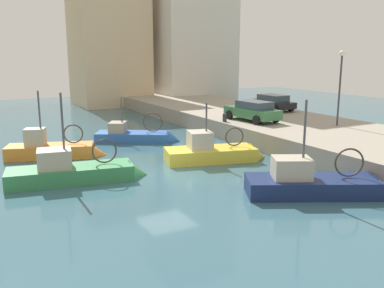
# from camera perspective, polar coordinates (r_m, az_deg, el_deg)

# --- Properties ---
(water_surface) EXTENTS (80.00, 80.00, 0.00)m
(water_surface) POSITION_cam_1_polar(r_m,az_deg,el_deg) (20.90, -3.56, -4.14)
(water_surface) COLOR #386070
(water_surface) RESTS_ON ground
(quay_wall) EXTENTS (9.00, 56.00, 1.20)m
(quay_wall) POSITION_cam_1_polar(r_m,az_deg,el_deg) (27.53, 18.61, 0.54)
(quay_wall) COLOR #9E9384
(quay_wall) RESTS_ON ground
(fishing_boat_navy) EXTENTS (6.40, 4.53, 4.90)m
(fishing_boat_navy) POSITION_cam_1_polar(r_m,az_deg,el_deg) (18.77, 16.78, -6.16)
(fishing_boat_navy) COLOR navy
(fishing_boat_navy) RESTS_ON ground
(fishing_boat_yellow) EXTENTS (6.02, 3.27, 4.08)m
(fishing_boat_yellow) POSITION_cam_1_polar(r_m,az_deg,el_deg) (23.52, 3.30, -1.92)
(fishing_boat_yellow) COLOR gold
(fishing_boat_yellow) RESTS_ON ground
(fishing_boat_blue) EXTENTS (5.72, 4.39, 3.80)m
(fishing_boat_blue) POSITION_cam_1_polar(r_m,az_deg,el_deg) (28.80, -7.26, 0.58)
(fishing_boat_blue) COLOR #2D60B7
(fishing_boat_blue) RESTS_ON ground
(fishing_boat_orange) EXTENTS (5.75, 3.31, 4.57)m
(fishing_boat_orange) POSITION_cam_1_polar(r_m,az_deg,el_deg) (25.46, -17.91, -1.44)
(fishing_boat_orange) COLOR orange
(fishing_boat_orange) RESTS_ON ground
(fishing_boat_green) EXTENTS (6.67, 2.86, 4.95)m
(fishing_boat_green) POSITION_cam_1_polar(r_m,az_deg,el_deg) (20.51, -15.14, -4.47)
(fishing_boat_green) COLOR #388951
(fishing_boat_green) RESTS_ON ground
(parked_car_green) EXTENTS (2.19, 4.40, 1.41)m
(parked_car_green) POSITION_cam_1_polar(r_m,az_deg,el_deg) (29.71, 8.20, 4.48)
(parked_car_green) COLOR #387547
(parked_car_green) RESTS_ON quay_wall
(parked_car_black) EXTENTS (2.12, 4.26, 1.30)m
(parked_car_black) POSITION_cam_1_polar(r_m,az_deg,el_deg) (35.59, 10.72, 5.59)
(parked_car_black) COLOR black
(parked_car_black) RESTS_ON quay_wall
(mooring_bollard_north) EXTENTS (0.28, 0.28, 0.55)m
(mooring_bollard_north) POSITION_cam_1_polar(r_m,az_deg,el_deg) (29.23, 4.44, 3.55)
(mooring_bollard_north) COLOR #2D2D33
(mooring_bollard_north) RESTS_ON quay_wall
(quay_streetlamp) EXTENTS (0.36, 0.36, 4.83)m
(quay_streetlamp) POSITION_cam_1_polar(r_m,az_deg,el_deg) (28.95, 19.46, 8.74)
(quay_streetlamp) COLOR #38383D
(quay_streetlamp) RESTS_ON quay_wall
(waterfront_building_west_mid) EXTENTS (9.08, 8.98, 21.60)m
(waterfront_building_west_mid) POSITION_cam_1_polar(r_m,az_deg,el_deg) (51.68, -0.50, 17.77)
(waterfront_building_west_mid) COLOR silver
(waterfront_building_west_mid) RESTS_ON ground
(waterfront_building_central) EXTENTS (7.94, 7.63, 13.06)m
(waterfront_building_central) POSITION_cam_1_polar(r_m,az_deg,el_deg) (49.49, -11.17, 12.84)
(waterfront_building_central) COLOR beige
(waterfront_building_central) RESTS_ON ground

